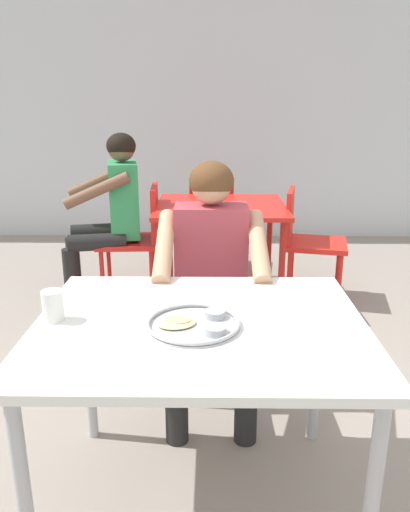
% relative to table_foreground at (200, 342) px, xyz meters
% --- Properties ---
extents(ground_plane, '(12.00, 12.00, 0.05)m').
position_rel_table_foreground_xyz_m(ground_plane, '(0.05, 0.01, -0.69)').
color(ground_plane, gray).
extents(back_wall, '(12.00, 0.12, 3.40)m').
position_rel_table_foreground_xyz_m(back_wall, '(0.05, 3.90, 1.04)').
color(back_wall, silver).
rests_on(back_wall, ground).
extents(table_foreground, '(1.10, 0.88, 0.74)m').
position_rel_table_foreground_xyz_m(table_foreground, '(0.00, 0.00, 0.00)').
color(table_foreground, white).
rests_on(table_foreground, ground).
extents(thali_tray, '(0.31, 0.31, 0.03)m').
position_rel_table_foreground_xyz_m(thali_tray, '(-0.02, -0.04, 0.09)').
color(thali_tray, '#B7BABF').
rests_on(thali_tray, table_foreground).
extents(drinking_cup, '(0.07, 0.07, 0.10)m').
position_rel_table_foreground_xyz_m(drinking_cup, '(-0.49, 0.01, 0.13)').
color(drinking_cup, white).
rests_on(drinking_cup, table_foreground).
extents(chair_foreground, '(0.39, 0.45, 0.82)m').
position_rel_table_foreground_xyz_m(chair_foreground, '(0.04, 0.88, -0.18)').
color(chair_foreground, silver).
rests_on(chair_foreground, ground).
extents(diner_foreground, '(0.49, 0.55, 1.18)m').
position_rel_table_foreground_xyz_m(diner_foreground, '(0.04, 0.66, 0.05)').
color(diner_foreground, black).
rests_on(diner_foreground, ground).
extents(table_background_red, '(0.93, 0.86, 0.72)m').
position_rel_table_foreground_xyz_m(table_background_red, '(0.10, 2.02, -0.02)').
color(table_background_red, red).
rests_on(table_background_red, ground).
extents(chair_red_left, '(0.46, 0.44, 0.86)m').
position_rel_table_foreground_xyz_m(chair_red_left, '(-0.49, 2.01, -0.16)').
color(chair_red_left, red).
rests_on(chair_red_left, ground).
extents(chair_red_right, '(0.51, 0.49, 0.83)m').
position_rel_table_foreground_xyz_m(chair_red_right, '(0.73, 2.02, -0.18)').
color(chair_red_right, red).
rests_on(chair_red_right, ground).
extents(chair_red_far, '(0.45, 0.48, 0.84)m').
position_rel_table_foreground_xyz_m(chair_red_far, '(0.06, 2.67, -0.18)').
color(chair_red_far, red).
rests_on(chair_red_far, ground).
extents(patron_background, '(0.60, 0.56, 1.23)m').
position_rel_table_foreground_xyz_m(patron_background, '(-0.68, 2.00, 0.07)').
color(patron_background, black).
rests_on(patron_background, ground).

